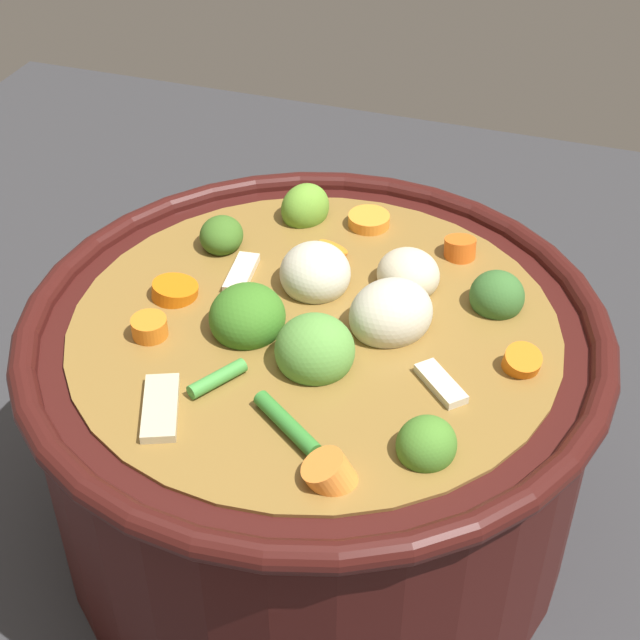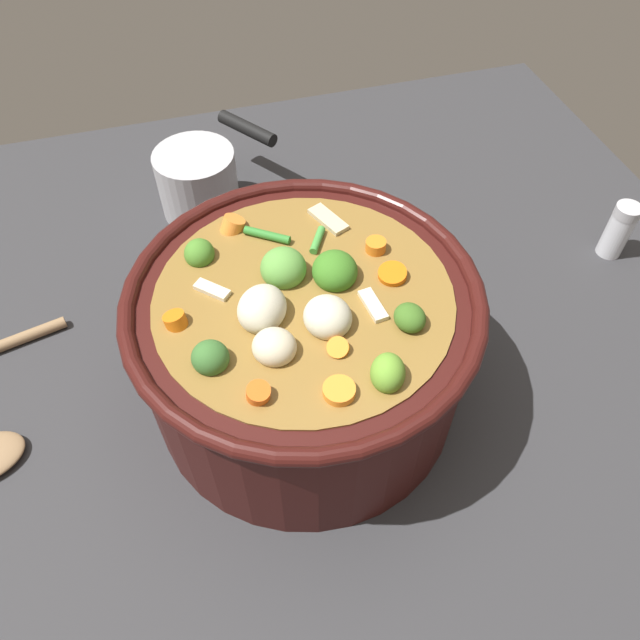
# 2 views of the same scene
# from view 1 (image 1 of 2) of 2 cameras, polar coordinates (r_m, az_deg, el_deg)

# --- Properties ---
(ground_plane) EXTENTS (1.10, 1.10, 0.00)m
(ground_plane) POSITION_cam_1_polar(r_m,az_deg,el_deg) (0.62, -0.29, -11.19)
(ground_plane) COLOR #2D2D30
(cooking_pot) EXTENTS (0.32, 0.32, 0.18)m
(cooking_pot) POSITION_cam_1_polar(r_m,az_deg,el_deg) (0.56, -0.29, -5.70)
(cooking_pot) COLOR #38110F
(cooking_pot) RESTS_ON ground_plane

